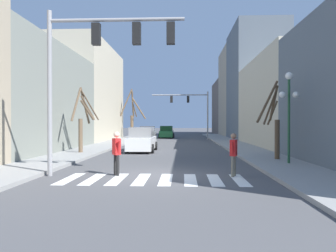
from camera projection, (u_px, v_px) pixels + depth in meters
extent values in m
plane|color=#4C4C4F|center=(156.00, 175.00, 13.06)|extent=(240.00, 240.00, 0.00)
cube|color=gray|center=(14.00, 172.00, 13.32)|extent=(2.81, 90.00, 0.15)
cube|color=gray|center=(304.00, 174.00, 12.79)|extent=(2.81, 90.00, 0.15)
cube|color=gray|center=(24.00, 99.00, 23.27)|extent=(6.00, 14.74, 7.57)
cube|color=#BCB299|center=(86.00, 94.00, 38.06)|extent=(6.00, 14.89, 10.87)
cube|color=#BCB299|center=(288.00, 103.00, 28.45)|extent=(6.00, 15.14, 7.68)
cube|color=#515B66|center=(256.00, 84.00, 41.09)|extent=(6.00, 10.23, 13.94)
cube|color=tan|center=(241.00, 93.00, 51.38)|extent=(6.00, 10.38, 13.48)
cube|color=#66564C|center=(230.00, 108.00, 62.99)|extent=(6.00, 12.83, 9.92)
cube|color=white|center=(70.00, 179.00, 12.22)|extent=(0.45, 2.60, 0.01)
cube|color=white|center=(94.00, 179.00, 12.18)|extent=(0.45, 2.60, 0.01)
cube|color=white|center=(117.00, 179.00, 12.14)|extent=(0.45, 2.60, 0.01)
cube|color=white|center=(142.00, 179.00, 12.10)|extent=(0.45, 2.60, 0.01)
cube|color=white|center=(166.00, 179.00, 12.06)|extent=(0.45, 2.60, 0.01)
cube|color=white|center=(190.00, 180.00, 12.02)|extent=(0.45, 2.60, 0.01)
cube|color=white|center=(215.00, 180.00, 11.97)|extent=(0.45, 2.60, 0.01)
cube|color=white|center=(240.00, 180.00, 11.93)|extent=(0.45, 2.60, 0.01)
cylinder|color=gray|center=(50.00, 93.00, 12.85)|extent=(0.18, 0.18, 6.50)
cylinder|color=gray|center=(116.00, 20.00, 12.70)|extent=(5.30, 0.14, 0.14)
cube|color=black|center=(96.00, 34.00, 12.75)|extent=(0.32, 0.28, 0.84)
cube|color=black|center=(137.00, 34.00, 12.67)|extent=(0.32, 0.28, 0.84)
cube|color=black|center=(171.00, 33.00, 12.61)|extent=(0.32, 0.28, 0.84)
cylinder|color=gray|center=(208.00, 116.00, 40.79)|extent=(0.18, 0.18, 5.99)
cylinder|color=gray|center=(180.00, 95.00, 40.93)|extent=(6.96, 0.14, 0.14)
cube|color=black|center=(188.00, 99.00, 40.89)|extent=(0.32, 0.28, 0.84)
cube|color=black|center=(171.00, 99.00, 40.98)|extent=(0.32, 0.28, 0.84)
cylinder|color=#1E4C2D|center=(289.00, 121.00, 15.74)|extent=(0.12, 0.12, 4.02)
sphere|color=white|center=(289.00, 76.00, 15.72)|extent=(0.36, 0.36, 0.36)
sphere|color=white|center=(282.00, 95.00, 15.75)|extent=(0.31, 0.31, 0.31)
sphere|color=white|center=(296.00, 95.00, 15.72)|extent=(0.31, 0.31, 0.31)
cube|color=gray|center=(147.00, 135.00, 40.24)|extent=(1.74, 4.62, 0.83)
cube|color=#464648|center=(147.00, 129.00, 40.24)|extent=(1.60, 2.40, 0.68)
cylinder|color=black|center=(142.00, 137.00, 41.72)|extent=(0.22, 0.64, 0.64)
cylinder|color=black|center=(156.00, 137.00, 41.64)|extent=(0.22, 0.64, 0.64)
cylinder|color=black|center=(139.00, 138.00, 38.86)|extent=(0.22, 0.64, 0.64)
cylinder|color=black|center=(154.00, 138.00, 38.77)|extent=(0.22, 0.64, 0.64)
cube|color=#236B38|center=(167.00, 134.00, 45.53)|extent=(1.81, 4.87, 0.82)
cube|color=#133A1E|center=(167.00, 128.00, 45.52)|extent=(1.66, 2.53, 0.67)
cylinder|color=black|center=(173.00, 136.00, 43.98)|extent=(0.22, 0.64, 0.64)
cylinder|color=black|center=(159.00, 136.00, 44.07)|extent=(0.22, 0.64, 0.64)
cylinder|color=black|center=(174.00, 135.00, 47.00)|extent=(0.22, 0.64, 0.64)
cylinder|color=black|center=(161.00, 135.00, 47.08)|extent=(0.22, 0.64, 0.64)
cube|color=white|center=(142.00, 143.00, 23.88)|extent=(1.73, 4.63, 0.88)
cube|color=gray|center=(142.00, 132.00, 23.87)|extent=(1.60, 2.41, 0.72)
cylinder|color=black|center=(152.00, 149.00, 22.41)|extent=(0.22, 0.64, 0.64)
cylinder|color=black|center=(127.00, 149.00, 22.49)|extent=(0.22, 0.64, 0.64)
cylinder|color=black|center=(156.00, 146.00, 25.27)|extent=(0.22, 0.64, 0.64)
cylinder|color=black|center=(133.00, 146.00, 25.35)|extent=(0.22, 0.64, 0.64)
cylinder|color=#7A705B|center=(233.00, 167.00, 12.63)|extent=(0.12, 0.12, 0.80)
cylinder|color=#7A705B|center=(234.00, 166.00, 12.90)|extent=(0.12, 0.12, 0.80)
cube|color=red|center=(234.00, 148.00, 12.76)|extent=(0.35, 0.44, 0.63)
sphere|color=#8C664C|center=(234.00, 136.00, 12.76)|extent=(0.22, 0.22, 0.22)
cylinder|color=red|center=(232.00, 149.00, 12.55)|extent=(0.18, 0.29, 0.61)
cylinder|color=red|center=(235.00, 149.00, 12.97)|extent=(0.18, 0.29, 0.61)
cylinder|color=black|center=(118.00, 165.00, 12.89)|extent=(0.12, 0.12, 0.82)
cylinder|color=black|center=(115.00, 165.00, 13.15)|extent=(0.12, 0.12, 0.82)
cube|color=red|center=(116.00, 147.00, 13.01)|extent=(0.41, 0.46, 0.65)
sphere|color=beige|center=(116.00, 135.00, 13.01)|extent=(0.23, 0.23, 0.23)
cylinder|color=red|center=(119.00, 148.00, 12.81)|extent=(0.23, 0.29, 0.63)
cylinder|color=red|center=(114.00, 147.00, 13.22)|extent=(0.23, 0.29, 0.63)
cylinder|color=brown|center=(81.00, 135.00, 21.54)|extent=(0.27, 0.27, 2.22)
cylinder|color=brown|center=(87.00, 110.00, 21.97)|extent=(0.73, 1.06, 1.38)
cylinder|color=brown|center=(90.00, 105.00, 22.20)|extent=(0.88, 1.52, 2.02)
cylinder|color=brown|center=(76.00, 104.00, 21.18)|extent=(0.49, 0.85, 2.20)
cylinder|color=brown|center=(85.00, 106.00, 22.05)|extent=(0.40, 1.20, 2.43)
cylinder|color=brown|center=(88.00, 108.00, 22.15)|extent=(0.64, 1.38, 1.62)
cylinder|color=brown|center=(277.00, 139.00, 17.57)|extent=(0.26, 0.26, 2.11)
cylinder|color=brown|center=(272.00, 113.00, 17.74)|extent=(0.51, 0.45, 1.33)
cylinder|color=brown|center=(274.00, 104.00, 18.23)|extent=(0.16, 1.46, 1.91)
cylinder|color=brown|center=(270.00, 106.00, 17.75)|extent=(0.72, 0.48, 2.03)
cylinder|color=brown|center=(267.00, 102.00, 17.38)|extent=(1.27, 0.54, 2.29)
cylinder|color=brown|center=(132.00, 126.00, 43.26)|extent=(0.40, 0.40, 2.91)
cylinder|color=brown|center=(133.00, 104.00, 44.00)|extent=(0.23, 1.72, 3.45)
cylinder|color=brown|center=(134.00, 109.00, 43.93)|extent=(0.53, 1.53, 2.11)
cylinder|color=brown|center=(126.00, 103.00, 43.21)|extent=(1.70, 0.29, 3.69)
cylinder|color=brown|center=(139.00, 108.00, 43.38)|extent=(1.92, 0.58, 2.94)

